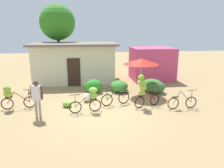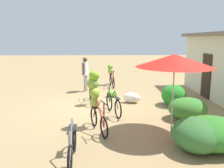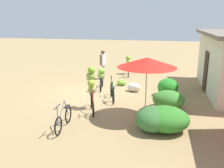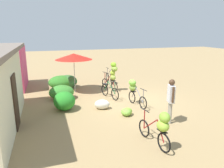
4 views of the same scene
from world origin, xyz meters
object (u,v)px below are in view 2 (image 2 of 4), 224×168
Objects in this scene: market_umbrella at (175,61)px; bicycle_rightmost at (72,147)px; bicycle_by_shop at (95,96)px; produce_sack at (132,98)px; bicycle_leftmost at (111,73)px; bicycle_center_loaded at (113,104)px; banana_pile_on_ground at (112,93)px; bicycle_near_pile at (92,86)px; person_vendor at (85,71)px.

market_umbrella is 3.47m from bicycle_rightmost.
bicycle_by_shop is 3.23m from produce_sack.
bicycle_center_loaded is at bearing -0.24° from bicycle_leftmost.
produce_sack is at bearing 37.04° from banana_pile_on_ground.
market_umbrella is at bearing 120.08° from bicycle_rightmost.
bicycle_by_shop reaches higher than produce_sack.
bicycle_center_loaded is 2.80× the size of banana_pile_on_ground.
bicycle_leftmost is 2.36× the size of produce_sack.
produce_sack is at bearing 153.39° from bicycle_by_shop.
bicycle_rightmost is at bearing -20.92° from produce_sack.
bicycle_leftmost is at bearing -167.32° from market_umbrella.
bicycle_by_shop is 4.00m from banana_pile_on_ground.
bicycle_rightmost is at bearing -2.04° from bicycle_near_pile.
bicycle_by_shop reaches higher than bicycle_center_loaded.
bicycle_center_loaded is at bearing 163.04° from bicycle_rightmost.
bicycle_by_shop is at bearing -8.85° from banana_pile_on_ground.
market_umbrella is 7.32m from bicycle_leftmost.
bicycle_leftmost reaches higher than banana_pile_on_ground.
bicycle_near_pile is 2.74× the size of banana_pile_on_ground.
bicycle_by_shop is at bearing -101.64° from market_umbrella.
person_vendor is at bearing -136.34° from produce_sack.
bicycle_leftmost is at bearing 173.17° from bicycle_rightmost.
banana_pile_on_ground is at bearing -159.81° from market_umbrella.
person_vendor reaches higher than bicycle_by_shop.
market_umbrella is at bearing 13.57° from produce_sack.
bicycle_near_pile is at bearing -84.93° from produce_sack.
person_vendor is (-1.18, -1.33, 0.92)m from banana_pile_on_ground.
bicycle_near_pile is 1.59m from banana_pile_on_ground.
person_vendor reaches higher than bicycle_center_loaded.
person_vendor is at bearing -160.50° from bicycle_center_loaded.
produce_sack is at bearing 43.66° from person_vendor.
bicycle_by_shop is (-0.45, -2.19, -1.07)m from market_umbrella.
bicycle_rightmost is at bearing -9.92° from banana_pile_on_ground.
bicycle_rightmost is 5.91m from banana_pile_on_ground.
bicycle_near_pile is (3.92, -0.86, 0.01)m from bicycle_leftmost.
person_vendor is at bearing -131.40° from banana_pile_on_ground.
bicycle_near_pile is 0.99× the size of bicycle_rightmost.
bicycle_by_shop is at bearing -5.26° from bicycle_leftmost.
produce_sack is at bearing 159.08° from bicycle_rightmost.
bicycle_rightmost is 7.04m from person_vendor.
banana_pile_on_ground is 1.33m from produce_sack.
bicycle_by_shop reaches higher than banana_pile_on_ground.
bicycle_near_pile is 4.63m from bicycle_rightmost.
market_umbrella is 3.97× the size of banana_pile_on_ground.
market_umbrella is 2.47m from bicycle_by_shop.
bicycle_center_loaded reaches higher than banana_pile_on_ground.
person_vendor is (1.54, -1.34, 0.34)m from bicycle_leftmost.
bicycle_leftmost is at bearing 167.68° from bicycle_near_pile.
bicycle_by_shop is at bearing -26.61° from produce_sack.
person_vendor is (-5.48, -2.92, -1.00)m from market_umbrella.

